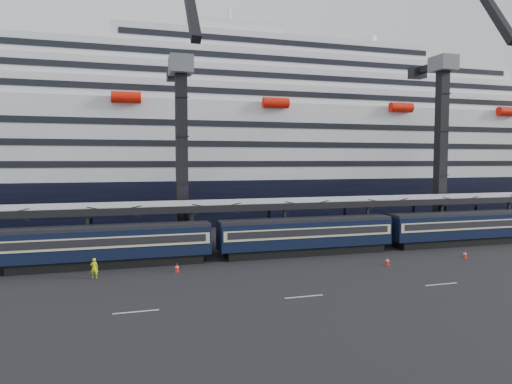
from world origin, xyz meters
TOP-DOWN VIEW (x-y plane):
  - ground at (0.00, 0.00)m, footprint 260.00×260.00m
  - train at (-4.65, 10.00)m, footprint 133.05×3.00m
  - canopy at (0.00, 14.00)m, footprint 130.00×6.25m
  - cruise_ship at (-1.08, 45.99)m, footprint 214.09×28.84m
  - crane_dark_near at (-20.00, 18.59)m, footprint 4.50×17.75m
  - crane_dark_mid at (15.00, 17.59)m, footprint 4.50×18.24m
  - worker at (-29.16, 5.98)m, footprint 0.70×0.53m
  - traffic_cone_c at (-22.13, 6.21)m, footprint 0.42×0.42m
  - traffic_cone_d at (-2.45, 3.17)m, footprint 0.43×0.43m
  - traffic_cone_e at (7.06, 3.79)m, footprint 0.42×0.42m

SIDE VIEW (x-z plane):
  - ground at x=0.00m, z-range 0.00..0.00m
  - traffic_cone_c at x=-22.13m, z-range -0.01..0.83m
  - traffic_cone_e at x=7.06m, z-range -0.01..0.83m
  - traffic_cone_d at x=-2.45m, z-range -0.01..0.85m
  - worker at x=-29.16m, z-range 0.00..1.74m
  - train at x=-4.65m, z-range 0.18..4.23m
  - canopy at x=0.00m, z-range 2.49..8.01m
  - crane_dark_near at x=-20.00m, z-range -5.61..29.47m
  - cruise_ship at x=-1.08m, z-range -4.66..29.34m
  - crane_dark_mid at x=15.00m, z-range -6.46..33.18m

